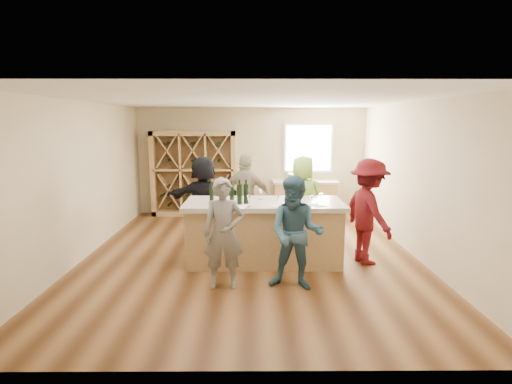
{
  "coord_description": "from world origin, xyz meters",
  "views": [
    {
      "loc": [
        0.06,
        -7.08,
        2.43
      ],
      "look_at": [
        0.1,
        0.2,
        1.15
      ],
      "focal_mm": 28.0,
      "sensor_mm": 36.0,
      "label": 1
    }
  ],
  "objects_px": {
    "wine_bottle_c": "(232,195)",
    "person_far_mid": "(246,199)",
    "wine_rack": "(194,174)",
    "person_far_left": "(204,199)",
    "wine_bottle_a": "(212,195)",
    "tasting_counter_base": "(264,234)",
    "wine_bottle_e": "(246,194)",
    "person_near_right": "(296,234)",
    "wine_bottle_d": "(240,194)",
    "sink": "(298,177)",
    "person_near_left": "(224,234)",
    "person_server": "(368,212)",
    "person_far_right": "(303,200)"
  },
  "relations": [
    {
      "from": "wine_bottle_d",
      "to": "person_far_left",
      "type": "distance_m",
      "value": 1.66
    },
    {
      "from": "sink",
      "to": "person_near_left",
      "type": "height_order",
      "value": "person_near_left"
    },
    {
      "from": "sink",
      "to": "wine_bottle_d",
      "type": "height_order",
      "value": "wine_bottle_d"
    },
    {
      "from": "person_far_mid",
      "to": "wine_rack",
      "type": "bearing_deg",
      "value": -48.79
    },
    {
      "from": "wine_bottle_c",
      "to": "person_far_mid",
      "type": "relative_size",
      "value": 0.16
    },
    {
      "from": "sink",
      "to": "wine_bottle_a",
      "type": "bearing_deg",
      "value": -116.65
    },
    {
      "from": "wine_bottle_c",
      "to": "person_near_right",
      "type": "bearing_deg",
      "value": -45.66
    },
    {
      "from": "sink",
      "to": "person_far_mid",
      "type": "relative_size",
      "value": 0.3
    },
    {
      "from": "tasting_counter_base",
      "to": "person_far_mid",
      "type": "height_order",
      "value": "person_far_mid"
    },
    {
      "from": "wine_rack",
      "to": "wine_bottle_d",
      "type": "bearing_deg",
      "value": -71.09
    },
    {
      "from": "person_near_left",
      "to": "person_server",
      "type": "xyz_separation_m",
      "value": [
        2.41,
        1.04,
        0.09
      ]
    },
    {
      "from": "wine_bottle_c",
      "to": "wine_bottle_d",
      "type": "xyz_separation_m",
      "value": [
        0.13,
        -0.11,
        0.02
      ]
    },
    {
      "from": "tasting_counter_base",
      "to": "wine_bottle_a",
      "type": "relative_size",
      "value": 8.79
    },
    {
      "from": "wine_bottle_c",
      "to": "person_far_mid",
      "type": "height_order",
      "value": "person_far_mid"
    },
    {
      "from": "sink",
      "to": "wine_bottle_a",
      "type": "height_order",
      "value": "wine_bottle_a"
    },
    {
      "from": "person_far_right",
      "to": "wine_bottle_d",
      "type": "bearing_deg",
      "value": 58.97
    },
    {
      "from": "tasting_counter_base",
      "to": "person_far_left",
      "type": "relative_size",
      "value": 1.46
    },
    {
      "from": "wine_bottle_a",
      "to": "person_near_left",
      "type": "distance_m",
      "value": 1.07
    },
    {
      "from": "wine_bottle_e",
      "to": "person_near_right",
      "type": "xyz_separation_m",
      "value": [
        0.74,
        -0.98,
        -0.41
      ]
    },
    {
      "from": "tasting_counter_base",
      "to": "wine_bottle_c",
      "type": "distance_m",
      "value": 0.92
    },
    {
      "from": "tasting_counter_base",
      "to": "wine_bottle_c",
      "type": "relative_size",
      "value": 8.95
    },
    {
      "from": "person_near_right",
      "to": "wine_rack",
      "type": "bearing_deg",
      "value": 128.78
    },
    {
      "from": "wine_bottle_a",
      "to": "person_far_left",
      "type": "bearing_deg",
      "value": 102.51
    },
    {
      "from": "sink",
      "to": "wine_bottle_e",
      "type": "relative_size",
      "value": 1.67
    },
    {
      "from": "wine_bottle_a",
      "to": "wine_bottle_d",
      "type": "height_order",
      "value": "wine_bottle_d"
    },
    {
      "from": "wine_rack",
      "to": "wine_bottle_e",
      "type": "relative_size",
      "value": 6.78
    },
    {
      "from": "wine_rack",
      "to": "wine_bottle_e",
      "type": "bearing_deg",
      "value": -69.27
    },
    {
      "from": "person_server",
      "to": "person_far_mid",
      "type": "height_order",
      "value": "person_server"
    },
    {
      "from": "wine_bottle_d",
      "to": "person_far_left",
      "type": "xyz_separation_m",
      "value": [
        -0.77,
        1.43,
        -0.36
      ]
    },
    {
      "from": "tasting_counter_base",
      "to": "wine_bottle_a",
      "type": "height_order",
      "value": "wine_bottle_a"
    },
    {
      "from": "wine_rack",
      "to": "wine_bottle_d",
      "type": "height_order",
      "value": "wine_rack"
    },
    {
      "from": "wine_bottle_a",
      "to": "wine_bottle_c",
      "type": "xyz_separation_m",
      "value": [
        0.34,
        0.0,
        -0.0
      ]
    },
    {
      "from": "person_far_right",
      "to": "wine_rack",
      "type": "bearing_deg",
      "value": -33.69
    },
    {
      "from": "tasting_counter_base",
      "to": "person_far_right",
      "type": "relative_size",
      "value": 1.46
    },
    {
      "from": "wine_bottle_e",
      "to": "person_server",
      "type": "bearing_deg",
      "value": 2.89
    },
    {
      "from": "tasting_counter_base",
      "to": "person_far_mid",
      "type": "distance_m",
      "value": 1.27
    },
    {
      "from": "person_near_right",
      "to": "person_far_mid",
      "type": "xyz_separation_m",
      "value": [
        -0.76,
        2.3,
        0.08
      ]
    },
    {
      "from": "person_server",
      "to": "person_far_right",
      "type": "height_order",
      "value": "person_server"
    },
    {
      "from": "wine_bottle_c",
      "to": "person_far_mid",
      "type": "xyz_separation_m",
      "value": [
        0.22,
        1.29,
        -0.31
      ]
    },
    {
      "from": "wine_rack",
      "to": "person_far_left",
      "type": "bearing_deg",
      "value": -77.14
    },
    {
      "from": "tasting_counter_base",
      "to": "wine_bottle_d",
      "type": "xyz_separation_m",
      "value": [
        -0.41,
        -0.24,
        0.75
      ]
    },
    {
      "from": "wine_bottle_e",
      "to": "person_far_left",
      "type": "distance_m",
      "value": 1.65
    },
    {
      "from": "person_far_mid",
      "to": "wine_bottle_d",
      "type": "bearing_deg",
      "value": 97.8
    },
    {
      "from": "wine_bottle_c",
      "to": "wine_bottle_d",
      "type": "bearing_deg",
      "value": -38.29
    },
    {
      "from": "wine_bottle_d",
      "to": "person_near_left",
      "type": "xyz_separation_m",
      "value": [
        -0.21,
        -0.85,
        -0.43
      ]
    },
    {
      "from": "person_server",
      "to": "person_far_left",
      "type": "xyz_separation_m",
      "value": [
        -2.97,
        1.24,
        -0.02
      ]
    },
    {
      "from": "person_server",
      "to": "wine_bottle_e",
      "type": "bearing_deg",
      "value": 75.73
    },
    {
      "from": "wine_bottle_d",
      "to": "person_near_right",
      "type": "distance_m",
      "value": 1.31
    },
    {
      "from": "wine_bottle_e",
      "to": "person_server",
      "type": "height_order",
      "value": "person_server"
    },
    {
      "from": "wine_bottle_a",
      "to": "person_server",
      "type": "relative_size",
      "value": 0.16
    }
  ]
}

